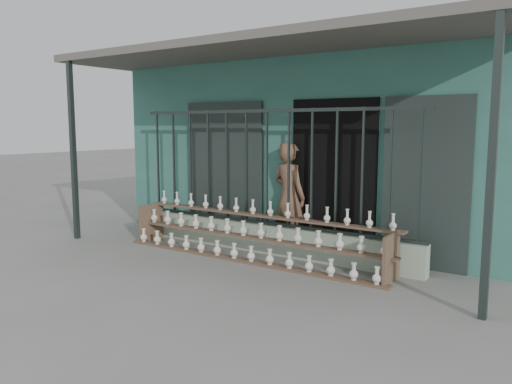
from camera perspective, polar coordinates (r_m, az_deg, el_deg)
The scene contains 6 objects.
ground at distance 6.95m, azimuth -4.69°, elevation -9.11°, with size 60.00×60.00×0.00m, color slate.
workshop_building at distance 10.30m, azimuth 10.19°, elevation 5.38°, with size 7.40×6.60×3.21m.
parapet_wall at distance 7.91m, azimuth 1.22°, elevation -5.34°, with size 5.00×0.20×0.45m, color #9CB198.
security_fence at distance 7.74m, azimuth 1.25°, elevation 2.80°, with size 5.00×0.04×1.80m.
shelf_rack at distance 7.55m, azimuth -0.52°, elevation -4.89°, with size 4.50×0.68×0.85m.
elderly_woman at distance 8.00m, azimuth 3.80°, elevation -0.50°, with size 0.64×0.42×1.74m, color brown.
Camera 1 is at (4.18, -5.18, 1.99)m, focal length 35.00 mm.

